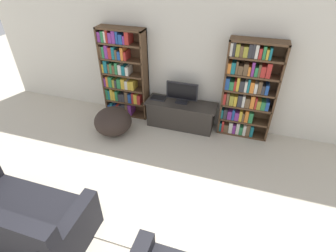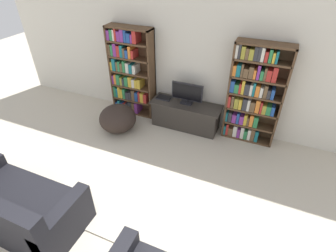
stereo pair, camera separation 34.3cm
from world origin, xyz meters
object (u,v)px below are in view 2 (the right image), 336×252
at_px(bookshelf_left, 130,73).
at_px(beanbag_ottoman, 118,119).
at_px(laptop, 164,98).
at_px(couch_left_sectional, 17,208).
at_px(bookshelf_right, 253,95).
at_px(tv_stand, 186,115).
at_px(television, 187,93).

height_order(bookshelf_left, beanbag_ottoman, bookshelf_left).
xyz_separation_m(bookshelf_left, beanbag_ottoman, (0.10, -0.79, -0.66)).
bearing_deg(laptop, couch_left_sectional, -103.77).
height_order(bookshelf_right, tv_stand, bookshelf_right).
distance_m(tv_stand, laptop, 0.58).
height_order(tv_stand, couch_left_sectional, couch_left_sectional).
bearing_deg(laptop, bookshelf_left, 174.17).
bearing_deg(couch_left_sectional, tv_stand, 67.61).
bearing_deg(tv_stand, beanbag_ottoman, -151.54).
xyz_separation_m(couch_left_sectional, beanbag_ottoman, (0.05, 2.43, -0.02)).
relative_size(bookshelf_right, couch_left_sectional, 1.09).
relative_size(bookshelf_left, beanbag_ottoman, 2.56).
relative_size(television, beanbag_ottoman, 0.85).
distance_m(bookshelf_right, tv_stand, 1.40).
bearing_deg(beanbag_ottoman, bookshelf_left, 97.16).
xyz_separation_m(bookshelf_right, couch_left_sectional, (-2.49, -3.21, -0.65)).
height_order(laptop, beanbag_ottoman, laptop).
bearing_deg(beanbag_ottoman, bookshelf_right, 17.82).
bearing_deg(bookshelf_right, laptop, -177.26).
bearing_deg(tv_stand, bookshelf_right, 5.71).
height_order(bookshelf_left, bookshelf_right, same).
bearing_deg(television, couch_left_sectional, -112.19).
xyz_separation_m(television, beanbag_ottoman, (-1.23, -0.70, -0.50)).
height_order(bookshelf_right, laptop, bookshelf_right).
bearing_deg(television, bookshelf_right, 4.29).
distance_m(bookshelf_right, couch_left_sectional, 4.12).
bearing_deg(couch_left_sectional, television, 67.81).
xyz_separation_m(tv_stand, laptop, (-0.51, 0.04, 0.28)).
distance_m(television, couch_left_sectional, 3.41).
bearing_deg(television, tv_stand, -90.00).
bearing_deg(bookshelf_left, laptop, -5.83).
bearing_deg(couch_left_sectional, laptop, 76.23).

